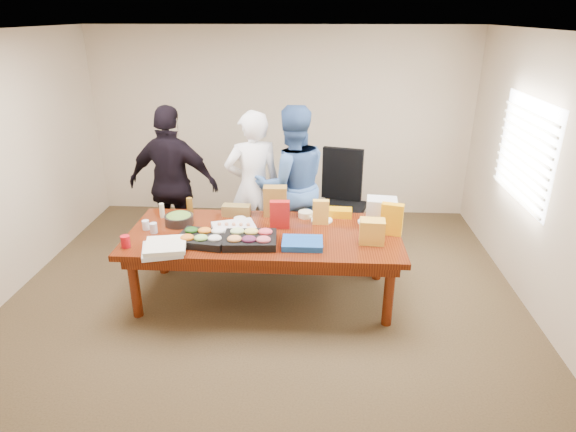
# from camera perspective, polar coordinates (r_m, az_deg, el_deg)

# --- Properties ---
(floor) EXTENTS (5.50, 5.00, 0.02)m
(floor) POSITION_cam_1_polar(r_m,az_deg,el_deg) (5.39, -2.68, -9.36)
(floor) COLOR #47301E
(floor) RESTS_ON ground
(ceiling) EXTENTS (5.50, 5.00, 0.02)m
(ceiling) POSITION_cam_1_polar(r_m,az_deg,el_deg) (4.56, -3.35, 20.95)
(ceiling) COLOR white
(ceiling) RESTS_ON wall_back
(wall_back) EXTENTS (5.50, 0.04, 2.70)m
(wall_back) POSITION_cam_1_polar(r_m,az_deg,el_deg) (7.21, -0.83, 10.76)
(wall_back) COLOR beige
(wall_back) RESTS_ON floor
(wall_front) EXTENTS (5.50, 0.04, 2.70)m
(wall_front) POSITION_cam_1_polar(r_m,az_deg,el_deg) (2.58, -9.03, -13.24)
(wall_front) COLOR beige
(wall_front) RESTS_ON floor
(wall_right) EXTENTS (0.04, 5.00, 2.70)m
(wall_right) POSITION_cam_1_polar(r_m,az_deg,el_deg) (5.27, 28.32, 3.43)
(wall_right) COLOR beige
(wall_right) RESTS_ON floor
(window_panel) EXTENTS (0.03, 1.40, 1.10)m
(window_panel) POSITION_cam_1_polar(r_m,az_deg,el_deg) (5.75, 26.00, 6.86)
(window_panel) COLOR white
(window_panel) RESTS_ON wall_right
(window_blinds) EXTENTS (0.04, 1.36, 1.00)m
(window_blinds) POSITION_cam_1_polar(r_m,az_deg,el_deg) (5.73, 25.63, 6.89)
(window_blinds) COLOR beige
(window_blinds) RESTS_ON wall_right
(conference_table) EXTENTS (2.80, 1.20, 0.75)m
(conference_table) POSITION_cam_1_polar(r_m,az_deg,el_deg) (5.19, -2.76, -5.76)
(conference_table) COLOR #4C1C0F
(conference_table) RESTS_ON floor
(office_chair) EXTENTS (0.76, 0.76, 1.23)m
(office_chair) POSITION_cam_1_polar(r_m,az_deg,el_deg) (6.14, 6.34, 1.27)
(office_chair) COLOR black
(office_chair) RESTS_ON floor
(person_center) EXTENTS (0.78, 0.64, 1.84)m
(person_center) POSITION_cam_1_polar(r_m,az_deg,el_deg) (5.82, -4.07, 3.36)
(person_center) COLOR white
(person_center) RESTS_ON floor
(person_right) EXTENTS (1.09, 0.96, 1.90)m
(person_right) POSITION_cam_1_polar(r_m,az_deg,el_deg) (5.80, 0.44, 3.64)
(person_right) COLOR #395E9A
(person_right) RESTS_ON floor
(person_left) EXTENTS (1.16, 0.61, 1.89)m
(person_left) POSITION_cam_1_polar(r_m,az_deg,el_deg) (5.99, -13.27, 3.59)
(person_left) COLOR black
(person_left) RESTS_ON floor
(veggie_tray) EXTENTS (0.54, 0.45, 0.07)m
(veggie_tray) POSITION_cam_1_polar(r_m,az_deg,el_deg) (4.88, -9.91, -2.64)
(veggie_tray) COLOR black
(veggie_tray) RESTS_ON conference_table
(fruit_tray) EXTENTS (0.53, 0.43, 0.08)m
(fruit_tray) POSITION_cam_1_polar(r_m,az_deg,el_deg) (4.79, -4.44, -2.82)
(fruit_tray) COLOR black
(fruit_tray) RESTS_ON conference_table
(sheet_cake) EXTENTS (0.51, 0.45, 0.07)m
(sheet_cake) POSITION_cam_1_polar(r_m,az_deg,el_deg) (5.06, -6.35, -1.48)
(sheet_cake) COLOR silver
(sheet_cake) RESTS_ON conference_table
(salad_bowl) EXTENTS (0.34, 0.34, 0.10)m
(salad_bowl) POSITION_cam_1_polar(r_m,az_deg,el_deg) (5.34, -12.64, -0.42)
(salad_bowl) COLOR black
(salad_bowl) RESTS_ON conference_table
(chip_bag_blue) EXTENTS (0.40, 0.30, 0.06)m
(chip_bag_blue) POSITION_cam_1_polar(r_m,az_deg,el_deg) (4.73, 1.69, -3.21)
(chip_bag_blue) COLOR #184DAA
(chip_bag_blue) RESTS_ON conference_table
(chip_bag_red) EXTENTS (0.21, 0.10, 0.30)m
(chip_bag_red) POSITION_cam_1_polar(r_m,az_deg,el_deg) (5.08, -0.97, 0.16)
(chip_bag_red) COLOR red
(chip_bag_red) RESTS_ON conference_table
(chip_bag_yellow) EXTENTS (0.24, 0.14, 0.33)m
(chip_bag_yellow) POSITION_cam_1_polar(r_m,az_deg,el_deg) (5.04, 12.06, -0.37)
(chip_bag_yellow) COLOR #FAA40A
(chip_bag_yellow) RESTS_ON conference_table
(chip_bag_orange) EXTENTS (0.17, 0.08, 0.27)m
(chip_bag_orange) POSITION_cam_1_polar(r_m,az_deg,el_deg) (5.20, 3.85, 0.46)
(chip_bag_orange) COLOR #F1B53D
(chip_bag_orange) RESTS_ON conference_table
(mayo_jar) EXTENTS (0.11, 0.11, 0.15)m
(mayo_jar) POSITION_cam_1_polar(r_m,az_deg,el_deg) (5.35, -0.36, 0.51)
(mayo_jar) COLOR white
(mayo_jar) RESTS_ON conference_table
(mustard_bottle) EXTENTS (0.07, 0.07, 0.19)m
(mustard_bottle) POSITION_cam_1_polar(r_m,az_deg,el_deg) (5.41, -1.74, 0.99)
(mustard_bottle) COLOR yellow
(mustard_bottle) RESTS_ON conference_table
(dressing_bottle) EXTENTS (0.08, 0.08, 0.21)m
(dressing_bottle) POSITION_cam_1_polar(r_m,az_deg,el_deg) (5.51, -11.43, 1.06)
(dressing_bottle) COLOR brown
(dressing_bottle) RESTS_ON conference_table
(ranch_bottle) EXTENTS (0.06, 0.06, 0.16)m
(ranch_bottle) POSITION_cam_1_polar(r_m,az_deg,el_deg) (5.55, -14.55, 0.63)
(ranch_bottle) COLOR beige
(ranch_bottle) RESTS_ON conference_table
(banana_bunch) EXTENTS (0.27, 0.17, 0.09)m
(banana_bunch) POSITION_cam_1_polar(r_m,az_deg,el_deg) (5.44, 6.09, 0.40)
(banana_bunch) COLOR #E69603
(banana_bunch) RESTS_ON conference_table
(bread_loaf) EXTENTS (0.31, 0.14, 0.12)m
(bread_loaf) POSITION_cam_1_polar(r_m,az_deg,el_deg) (5.45, -6.06, 0.67)
(bread_loaf) COLOR olive
(bread_loaf) RESTS_ON conference_table
(kraft_bag) EXTENTS (0.26, 0.16, 0.34)m
(kraft_bag) POSITION_cam_1_polar(r_m,az_deg,el_deg) (5.40, -1.51, 1.77)
(kraft_bag) COLOR olive
(kraft_bag) RESTS_ON conference_table
(red_cup) EXTENTS (0.10, 0.10, 0.12)m
(red_cup) POSITION_cam_1_polar(r_m,az_deg,el_deg) (4.95, -18.50, -2.86)
(red_cup) COLOR red
(red_cup) RESTS_ON conference_table
(clear_cup_a) EXTENTS (0.08, 0.08, 0.11)m
(clear_cup_a) POSITION_cam_1_polar(r_m,az_deg,el_deg) (5.19, -15.48, -1.36)
(clear_cup_a) COLOR silver
(clear_cup_a) RESTS_ON conference_table
(clear_cup_b) EXTENTS (0.09, 0.09, 0.10)m
(clear_cup_b) POSITION_cam_1_polar(r_m,az_deg,el_deg) (5.29, -16.33, -1.03)
(clear_cup_b) COLOR white
(clear_cup_b) RESTS_ON conference_table
(pizza_box_lower) EXTENTS (0.47, 0.47, 0.04)m
(pizza_box_lower) POSITION_cam_1_polar(r_m,az_deg,el_deg) (4.78, -14.44, -3.83)
(pizza_box_lower) COLOR silver
(pizza_box_lower) RESTS_ON conference_table
(pizza_box_upper) EXTENTS (0.44, 0.44, 0.04)m
(pizza_box_upper) POSITION_cam_1_polar(r_m,az_deg,el_deg) (4.75, -14.14, -3.37)
(pizza_box_upper) COLOR white
(pizza_box_upper) RESTS_ON pizza_box_lower
(plate_a) EXTENTS (0.30, 0.30, 0.01)m
(plate_a) POSITION_cam_1_polar(r_m,az_deg,el_deg) (5.33, 9.56, -0.70)
(plate_a) COLOR white
(plate_a) RESTS_ON conference_table
(plate_b) EXTENTS (0.24, 0.24, 0.01)m
(plate_b) POSITION_cam_1_polar(r_m,az_deg,el_deg) (5.32, 3.97, -0.48)
(plate_b) COLOR white
(plate_b) RESTS_ON conference_table
(dip_bowl_a) EXTENTS (0.17, 0.17, 0.06)m
(dip_bowl_a) POSITION_cam_1_polar(r_m,az_deg,el_deg) (5.40, 2.06, 0.21)
(dip_bowl_a) COLOR beige
(dip_bowl_a) RESTS_ON conference_table
(dip_bowl_b) EXTENTS (0.15, 0.15, 0.05)m
(dip_bowl_b) POSITION_cam_1_polar(r_m,az_deg,el_deg) (5.28, -5.65, -0.49)
(dip_bowl_b) COLOR silver
(dip_bowl_b) RESTS_ON conference_table
(grocery_bag_white) EXTENTS (0.33, 0.25, 0.33)m
(grocery_bag_white) POSITION_cam_1_polar(r_m,az_deg,el_deg) (5.17, 10.84, 0.30)
(grocery_bag_white) COLOR silver
(grocery_bag_white) RESTS_ON conference_table
(grocery_bag_yellow) EXTENTS (0.25, 0.18, 0.24)m
(grocery_bag_yellow) POSITION_cam_1_polar(r_m,az_deg,el_deg) (4.83, 9.81, -1.79)
(grocery_bag_yellow) COLOR yellow
(grocery_bag_yellow) RESTS_ON conference_table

